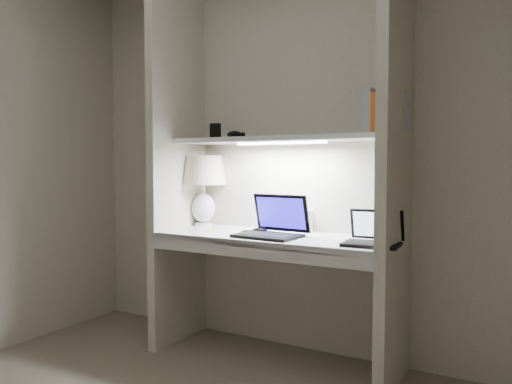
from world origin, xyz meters
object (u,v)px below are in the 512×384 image
Objects in this scene: speaker at (305,221)px; laptop_netbook at (373,237)px; book_row at (387,112)px; table_lamp at (203,179)px; laptop_main at (273,227)px.

laptop_netbook is at bearing -49.02° from speaker.
book_row is at bearing -29.39° from speaker.
speaker is (0.75, 0.05, -0.26)m from table_lamp.
laptop_netbook is 1.18× the size of book_row.
laptop_netbook reaches higher than speaker.
table_lamp is 1.90× the size of book_row.
book_row is at bearing -1.51° from table_lamp.
laptop_main is 0.93m from book_row.
table_lamp is 1.34m from book_row.
book_row is at bearing 20.41° from laptop_main.
laptop_netbook is at bearing -92.79° from book_row.
laptop_netbook is at bearing 2.08° from laptop_main.
speaker is at bearing 147.46° from laptop_netbook.
book_row reaches higher than table_lamp.
table_lamp reaches higher than laptop_main.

